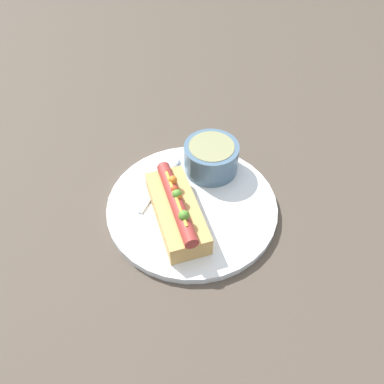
{
  "coord_description": "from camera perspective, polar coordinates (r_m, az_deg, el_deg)",
  "views": [
    {
      "loc": [
        0.37,
        -0.2,
        0.52
      ],
      "look_at": [
        0.0,
        0.0,
        0.04
      ],
      "focal_mm": 35.0,
      "sensor_mm": 36.0,
      "label": 1
    }
  ],
  "objects": [
    {
      "name": "ground_plane",
      "position": [
        0.67,
        0.0,
        -2.51
      ],
      "size": [
        4.0,
        4.0,
        0.0
      ],
      "primitive_type": "plane",
      "color": "#4C4238"
    },
    {
      "name": "dinner_plate",
      "position": [
        0.66,
        0.0,
        -2.13
      ],
      "size": [
        0.3,
        0.3,
        0.01
      ],
      "color": "white",
      "rests_on": "ground_plane"
    },
    {
      "name": "hot_dog",
      "position": [
        0.62,
        -2.35,
        -2.72
      ],
      "size": [
        0.18,
        0.1,
        0.06
      ],
      "rotation": [
        0.0,
        0.0,
        -0.2
      ],
      "color": "tan",
      "rests_on": "dinner_plate"
    },
    {
      "name": "soup_bowl",
      "position": [
        0.7,
        2.94,
        5.43
      ],
      "size": [
        0.1,
        0.1,
        0.06
      ],
      "color": "slate",
      "rests_on": "dinner_plate"
    },
    {
      "name": "spoon",
      "position": [
        0.71,
        -3.83,
        3.25
      ],
      "size": [
        0.11,
        0.13,
        0.01
      ],
      "rotation": [
        0.0,
        0.0,
        2.24
      ],
      "color": "#B7B7BC",
      "rests_on": "dinner_plate"
    }
  ]
}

